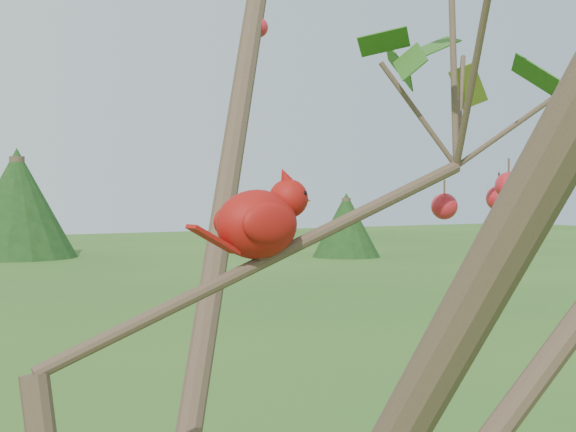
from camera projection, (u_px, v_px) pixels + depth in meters
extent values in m
sphere|color=red|center=(509.00, 186.00, 1.29)|extent=(0.04, 0.04, 0.04)
sphere|color=red|center=(499.00, 198.00, 1.37)|extent=(0.04, 0.04, 0.04)
sphere|color=red|center=(258.00, 27.00, 1.73)|extent=(0.04, 0.04, 0.04)
sphere|color=red|center=(444.00, 206.00, 1.33)|extent=(0.04, 0.04, 0.04)
ellipsoid|color=#A80F0E|center=(257.00, 224.00, 1.15)|extent=(0.12, 0.10, 0.09)
sphere|color=#A80F0E|center=(288.00, 199.00, 1.18)|extent=(0.06, 0.06, 0.05)
cone|color=#A80F0E|center=(286.00, 179.00, 1.17)|extent=(0.04, 0.03, 0.04)
cone|color=#D85914|center=(304.00, 200.00, 1.19)|extent=(0.02, 0.02, 0.02)
ellipsoid|color=black|center=(299.00, 201.00, 1.19)|extent=(0.02, 0.03, 0.02)
cube|color=#A80F0E|center=(214.00, 239.00, 1.11)|extent=(0.07, 0.03, 0.04)
ellipsoid|color=#A80F0E|center=(240.00, 222.00, 1.18)|extent=(0.08, 0.03, 0.05)
ellipsoid|color=#A80F0E|center=(269.00, 223.00, 1.12)|extent=(0.08, 0.03, 0.05)
cylinder|color=#473326|center=(17.00, 207.00, 27.47)|extent=(0.47, 0.47, 3.17)
cone|color=#163312|center=(17.00, 203.00, 27.47)|extent=(3.69, 3.69, 3.43)
cylinder|color=#473326|center=(346.00, 227.00, 27.88)|extent=(0.28, 0.28, 1.87)
cone|color=#163312|center=(346.00, 225.00, 27.87)|extent=(2.18, 2.18, 2.03)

